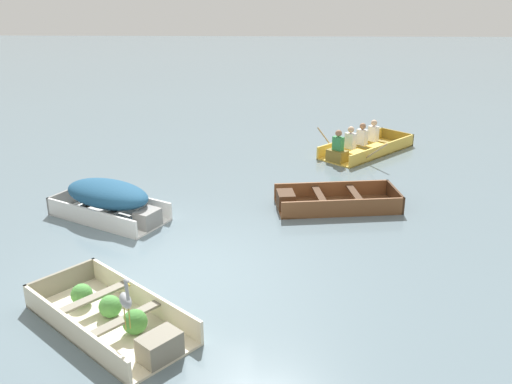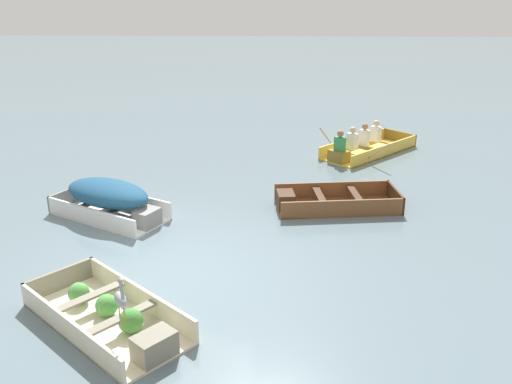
{
  "view_description": "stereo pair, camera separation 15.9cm",
  "coord_description": "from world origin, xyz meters",
  "views": [
    {
      "loc": [
        1.57,
        -8.83,
        4.83
      ],
      "look_at": [
        1.25,
        2.86,
        0.35
      ],
      "focal_mm": 40.0,
      "sensor_mm": 36.0,
      "label": 1
    },
    {
      "loc": [
        1.72,
        -8.82,
        4.83
      ],
      "look_at": [
        1.25,
        2.86,
        0.35
      ],
      "focal_mm": 40.0,
      "sensor_mm": 36.0,
      "label": 2
    }
  ],
  "objects": [
    {
      "name": "ground_plane",
      "position": [
        0.0,
        0.0,
        0.0
      ],
      "size": [
        80.0,
        80.0,
        0.0
      ],
      "primitive_type": "plane",
      "color": "slate"
    },
    {
      "name": "dinghy_cream_foreground",
      "position": [
        -0.7,
        -1.8,
        0.15
      ],
      "size": [
        2.87,
        2.74,
        0.4
      ],
      "color": "beige",
      "rests_on": "ground"
    },
    {
      "name": "skiff_white_near_moored",
      "position": [
        -1.81,
        2.16,
        0.46
      ],
      "size": [
        2.72,
        2.18,
        0.8
      ],
      "color": "white",
      "rests_on": "ground"
    },
    {
      "name": "skiff_wooden_brown_mid_moored",
      "position": [
        2.9,
        2.89,
        0.14
      ],
      "size": [
        2.79,
        1.5,
        0.39
      ],
      "color": "brown",
      "rests_on": "ground"
    },
    {
      "name": "rowboat_yellow_with_crew",
      "position": [
        4.17,
        6.9,
        0.23
      ],
      "size": [
        3.01,
        3.04,
        0.92
      ],
      "color": "#E5BC47",
      "rests_on": "ground"
    },
    {
      "name": "heron_on_dinghy",
      "position": [
        -0.31,
        -2.44,
        0.87
      ],
      "size": [
        0.29,
        0.43,
        0.84
      ],
      "color": "olive",
      "rests_on": "dinghy_cream_foreground"
    }
  ]
}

